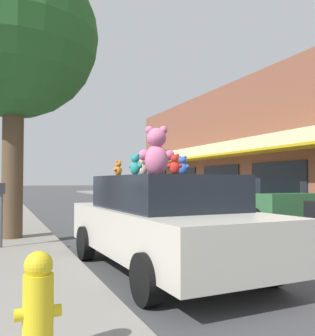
% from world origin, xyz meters
% --- Properties ---
extents(ground_plane, '(260.00, 260.00, 0.00)m').
position_xyz_m(ground_plane, '(0.00, 0.00, 0.00)').
color(ground_plane, '#424244').
extents(plush_art_car, '(2.21, 4.63, 1.55)m').
position_xyz_m(plush_art_car, '(-2.95, -0.73, 0.81)').
color(plush_art_car, beige).
rests_on(plush_art_car, ground_plane).
extents(teddy_bear_giant, '(0.64, 0.47, 0.85)m').
position_xyz_m(teddy_bear_giant, '(-2.98, -0.48, 1.96)').
color(teddy_bear_giant, pink).
rests_on(teddy_bear_giant, plush_art_car).
extents(teddy_bear_blue, '(0.18, 0.18, 0.27)m').
position_xyz_m(teddy_bear_blue, '(-3.05, -1.59, 1.68)').
color(teddy_bear_blue, blue).
rests_on(teddy_bear_blue, plush_art_car).
extents(teddy_bear_red, '(0.21, 0.15, 0.28)m').
position_xyz_m(teddy_bear_red, '(-3.26, -1.79, 1.69)').
color(teddy_bear_red, red).
rests_on(teddy_bear_red, plush_art_car).
extents(teddy_bear_orange, '(0.22, 0.18, 0.29)m').
position_xyz_m(teddy_bear_orange, '(-3.40, 0.35, 1.69)').
color(teddy_bear_orange, orange).
rests_on(teddy_bear_orange, plush_art_car).
extents(teddy_bear_teal, '(0.20, 0.23, 0.32)m').
position_xyz_m(teddy_bear_teal, '(-3.56, -1.03, 1.71)').
color(teddy_bear_teal, teal).
rests_on(teddy_bear_teal, plush_art_car).
extents(teddy_bear_cream, '(0.25, 0.15, 0.34)m').
position_xyz_m(teddy_bear_cream, '(-3.11, -0.17, 1.72)').
color(teddy_bear_cream, beige).
rests_on(teddy_bear_cream, plush_art_car).
extents(parked_car_far_center, '(1.99, 4.03, 1.57)m').
position_xyz_m(parked_car_far_center, '(2.91, 4.58, 0.85)').
color(parked_car_far_center, '#336B3D').
rests_on(parked_car_far_center, ground_plane).
extents(street_tree, '(3.91, 3.91, 6.70)m').
position_xyz_m(street_tree, '(-5.16, 2.98, 4.86)').
color(street_tree, brown).
rests_on(street_tree, sidewalk_near).
extents(fire_hydrant, '(0.33, 0.22, 0.79)m').
position_xyz_m(fire_hydrant, '(-5.15, -3.42, 0.55)').
color(fire_hydrant, yellow).
rests_on(fire_hydrant, sidewalk_near).
extents(parking_meter, '(0.14, 0.10, 1.27)m').
position_xyz_m(parking_meter, '(-5.39, 1.72, 0.97)').
color(parking_meter, '#4C4C51').
rests_on(parking_meter, sidewalk_near).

